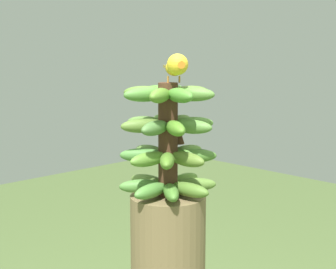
% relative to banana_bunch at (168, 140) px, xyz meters
% --- Properties ---
extents(banana_bunch, '(0.28, 0.28, 0.32)m').
position_rel_banana_bunch_xyz_m(banana_bunch, '(0.00, 0.00, 0.00)').
color(banana_bunch, '#4C2D1E').
rests_on(banana_bunch, banana_tree).
extents(perched_bird, '(0.12, 0.17, 0.08)m').
position_rel_banana_bunch_xyz_m(perched_bird, '(0.00, -0.03, 0.20)').
color(perched_bird, '#C68933').
rests_on(perched_bird, banana_bunch).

